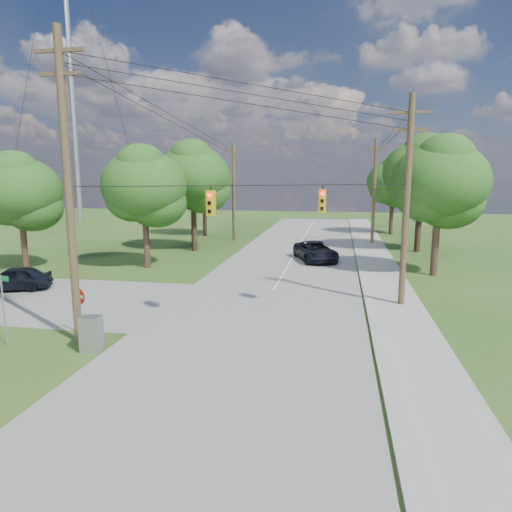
% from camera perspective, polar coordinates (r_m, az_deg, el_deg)
% --- Properties ---
extents(ground, '(140.00, 140.00, 0.00)m').
position_cam_1_polar(ground, '(17.88, -8.98, -11.84)').
color(ground, '#284C19').
rests_on(ground, ground).
extents(main_road, '(10.00, 100.00, 0.03)m').
position_cam_1_polar(main_road, '(21.96, 0.35, -7.48)').
color(main_road, gray).
rests_on(main_road, ground).
extents(sidewalk_east, '(2.60, 100.00, 0.12)m').
position_cam_1_polar(sidewalk_east, '(21.86, 18.09, -7.95)').
color(sidewalk_east, '#A09D96').
rests_on(sidewalk_east, ground).
extents(pole_sw, '(2.00, 0.32, 12.00)m').
position_cam_1_polar(pole_sw, '(19.01, -22.44, 8.10)').
color(pole_sw, brown).
rests_on(pole_sw, ground).
extents(pole_ne, '(2.00, 0.32, 10.50)m').
position_cam_1_polar(pole_ne, '(23.88, 18.33, 6.76)').
color(pole_ne, brown).
rests_on(pole_ne, ground).
extents(pole_north_e, '(2.00, 0.32, 10.00)m').
position_cam_1_polar(pole_north_e, '(45.77, 14.55, 7.84)').
color(pole_north_e, brown).
rests_on(pole_north_e, ground).
extents(pole_north_w, '(2.00, 0.32, 10.00)m').
position_cam_1_polar(pole_north_w, '(46.87, -2.82, 8.19)').
color(pole_north_w, brown).
rests_on(pole_north_w, ground).
extents(power_lines, '(13.93, 29.62, 4.93)m').
position_cam_1_polar(power_lines, '(27.60, 1.75, 15.29)').
color(power_lines, black).
rests_on(power_lines, ground).
extents(traffic_signals, '(4.91, 3.27, 1.05)m').
position_cam_1_polar(traffic_signals, '(20.32, 1.64, 6.85)').
color(traffic_signals, '#C8930B').
rests_on(traffic_signals, ground).
extents(radio_mast, '(0.70, 0.70, 45.00)m').
position_cam_1_polar(radio_mast, '(73.93, -22.23, 21.72)').
color(radio_mast, gray).
rests_on(radio_mast, ground).
extents(tree_w_near, '(6.00, 6.00, 8.40)m').
position_cam_1_polar(tree_w_near, '(33.52, -13.82, 8.55)').
color(tree_w_near, '#422C21').
rests_on(tree_w_near, ground).
extents(tree_w_mid, '(6.40, 6.40, 9.22)m').
position_cam_1_polar(tree_w_mid, '(40.63, -7.90, 9.87)').
color(tree_w_mid, '#422C21').
rests_on(tree_w_mid, ground).
extents(tree_w_far, '(6.00, 6.00, 8.73)m').
position_cam_1_polar(tree_w_far, '(50.78, -6.52, 9.54)').
color(tree_w_far, '#422C21').
rests_on(tree_w_far, ground).
extents(tree_e_near, '(6.20, 6.20, 8.81)m').
position_cam_1_polar(tree_e_near, '(32.27, 21.98, 8.65)').
color(tree_e_near, '#422C21').
rests_on(tree_e_near, ground).
extents(tree_e_mid, '(6.60, 6.60, 9.64)m').
position_cam_1_polar(tree_e_mid, '(42.19, 20.00, 9.82)').
color(tree_e_mid, '#422C21').
rests_on(tree_e_mid, ground).
extents(tree_e_far, '(5.80, 5.80, 8.32)m').
position_cam_1_polar(tree_e_far, '(53.95, 16.77, 8.86)').
color(tree_e_far, '#422C21').
rests_on(tree_e_far, ground).
extents(tree_cross_n, '(5.60, 5.60, 7.91)m').
position_cam_1_polar(tree_cross_n, '(35.49, -27.46, 7.25)').
color(tree_cross_n, '#422C21').
rests_on(tree_cross_n, ground).
extents(car_cross_dark, '(4.42, 3.06, 1.40)m').
position_cam_1_polar(car_cross_dark, '(29.98, -28.04, -2.50)').
color(car_cross_dark, black).
rests_on(car_cross_dark, cross_road).
extents(car_main_north, '(4.16, 5.94, 1.51)m').
position_cam_1_polar(car_main_north, '(36.03, 7.45, 0.61)').
color(car_main_north, black).
rests_on(car_main_north, main_road).
extents(control_cabinet, '(0.82, 0.62, 1.39)m').
position_cam_1_polar(control_cabinet, '(18.64, -19.89, -9.14)').
color(control_cabinet, gray).
rests_on(control_cabinet, ground).
extents(do_not_enter_sign, '(0.64, 0.30, 2.05)m').
position_cam_1_polar(do_not_enter_sign, '(20.28, -21.18, -5.25)').
color(do_not_enter_sign, gray).
rests_on(do_not_enter_sign, ground).
extents(street_name_sign, '(0.83, 0.23, 2.82)m').
position_cam_1_polar(street_name_sign, '(20.46, -29.08, -4.96)').
color(street_name_sign, gray).
rests_on(street_name_sign, ground).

